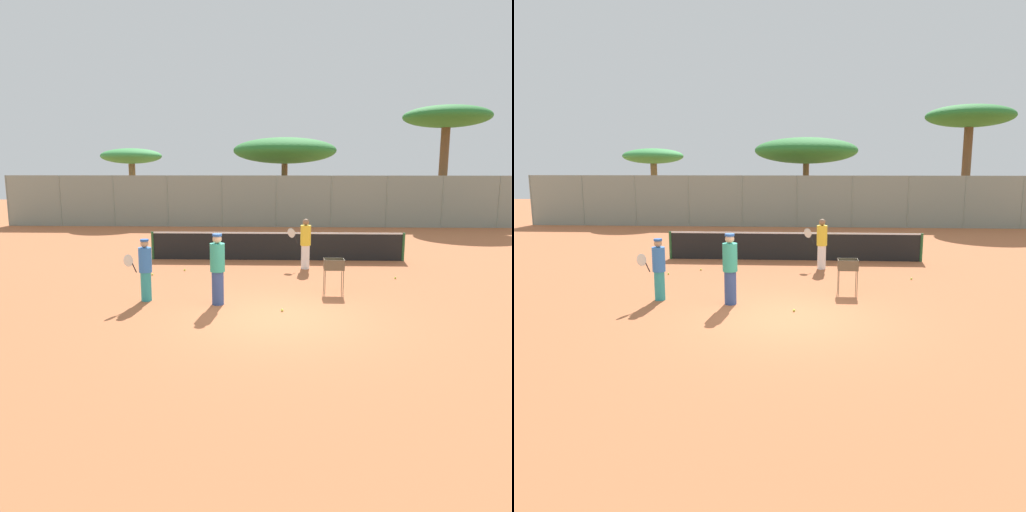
{
  "view_description": "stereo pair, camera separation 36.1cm",
  "coord_description": "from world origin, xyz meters",
  "views": [
    {
      "loc": [
        -0.11,
        -11.38,
        3.58
      ],
      "look_at": [
        -0.63,
        2.71,
        1.0
      ],
      "focal_mm": 35.0,
      "sensor_mm": 36.0,
      "label": 1
    },
    {
      "loc": [
        0.25,
        -11.36,
        3.58
      ],
      "look_at": [
        -0.63,
        2.71,
        1.0
      ],
      "focal_mm": 35.0,
      "sensor_mm": 36.0,
      "label": 2
    }
  ],
  "objects": [
    {
      "name": "tennis_net",
      "position": [
        0.0,
        7.34,
        0.56
      ],
      "size": [
        9.63,
        0.1,
        1.07
      ],
      "color": "#26592D",
      "rests_on": "ground_plane"
    },
    {
      "name": "ground_plane",
      "position": [
        0.0,
        0.0,
        0.0
      ],
      "size": [
        80.0,
        80.0,
        0.0
      ],
      "primitive_type": "plane",
      "color": "#B7663D"
    },
    {
      "name": "tree_2",
      "position": [
        -8.95,
        19.7,
        4.01
      ],
      "size": [
        3.73,
        3.73,
        4.58
      ],
      "color": "brown",
      "rests_on": "ground_plane"
    },
    {
      "name": "tennis_ball_0",
      "position": [
        -4.11,
        4.51,
        0.03
      ],
      "size": [
        0.07,
        0.07,
        0.07
      ],
      "primitive_type": "sphere",
      "color": "#D1E54C",
      "rests_on": "ground_plane"
    },
    {
      "name": "tennis_ball_3",
      "position": [
        0.1,
        0.56,
        0.03
      ],
      "size": [
        0.07,
        0.07,
        0.07
      ],
      "primitive_type": "sphere",
      "color": "#D1E54C",
      "rests_on": "ground_plane"
    },
    {
      "name": "player_yellow_shirt",
      "position": [
        -3.52,
        1.42,
        0.86
      ],
      "size": [
        0.63,
        0.75,
        1.66
      ],
      "rotation": [
        0.0,
        0.0,
        4.05
      ],
      "color": "teal",
      "rests_on": "ground_plane"
    },
    {
      "name": "tree_1",
      "position": [
        0.54,
        21.43,
        4.46
      ],
      "size": [
        6.62,
        6.62,
        5.31
      ],
      "color": "brown",
      "rests_on": "ground_plane"
    },
    {
      "name": "ball_cart",
      "position": [
        1.57,
        2.48,
        0.74
      ],
      "size": [
        0.56,
        0.41,
        0.97
      ],
      "color": "brown",
      "rests_on": "ground_plane"
    },
    {
      "name": "back_fence",
      "position": [
        0.0,
        17.64,
        1.49
      ],
      "size": [
        31.87,
        0.08,
        2.98
      ],
      "color": "gray",
      "rests_on": "ground_plane"
    },
    {
      "name": "tennis_ball_1",
      "position": [
        3.76,
        4.28,
        0.03
      ],
      "size": [
        0.07,
        0.07,
        0.07
      ],
      "primitive_type": "sphere",
      "color": "#D1E54C",
      "rests_on": "ground_plane"
    },
    {
      "name": "parked_car",
      "position": [
        -1.54,
        21.81,
        0.66
      ],
      "size": [
        4.2,
        1.7,
        1.6
      ],
      "color": "#3F4C8C",
      "rests_on": "ground_plane"
    },
    {
      "name": "player_red_cap",
      "position": [
        -1.56,
        1.15,
        0.96
      ],
      "size": [
        0.38,
        0.95,
        1.85
      ],
      "rotation": [
        0.0,
        0.0,
        1.57
      ],
      "color": "#334C8C",
      "rests_on": "ground_plane"
    },
    {
      "name": "tennis_ball_2",
      "position": [
        -3.17,
        5.25,
        0.03
      ],
      "size": [
        0.07,
        0.07,
        0.07
      ],
      "primitive_type": "sphere",
      "color": "#D1E54C",
      "rests_on": "ground_plane"
    },
    {
      "name": "player_white_outfit",
      "position": [
        0.98,
        5.78,
        0.9
      ],
      "size": [
        0.85,
        0.52,
        1.75
      ],
      "rotation": [
        0.0,
        0.0,
        2.69
      ],
      "color": "white",
      "rests_on": "ground_plane"
    },
    {
      "name": "tree_0",
      "position": [
        10.23,
        20.01,
        6.28
      ],
      "size": [
        5.17,
        5.17,
        7.09
      ],
      "color": "brown",
      "rests_on": "ground_plane"
    }
  ]
}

